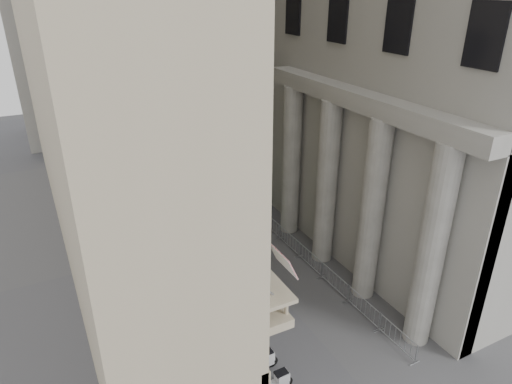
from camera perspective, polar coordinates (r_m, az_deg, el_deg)
iron_fence at (r=29.22m, az=-10.58°, el=-8.36°), size 0.30×28.00×1.40m
blue_awning at (r=38.39m, az=-2.10°, el=0.54°), size 1.60×3.00×3.00m
scooter_2 at (r=21.85m, az=0.56°, el=-21.45°), size 1.41×0.59×1.50m
scooter_3 at (r=22.67m, az=-1.05°, el=-19.34°), size 1.41×0.59×1.50m
scooter_4 at (r=23.53m, az=-2.50°, el=-17.36°), size 1.41×0.59×1.50m
scooter_5 at (r=24.43m, az=-3.82°, el=-15.51°), size 1.41×0.59×1.50m
scooter_6 at (r=25.36m, az=-5.03°, el=-13.80°), size 1.41×0.59×1.50m
scooter_7 at (r=26.32m, az=-6.13°, el=-12.20°), size 1.41×0.59×1.50m
scooter_8 at (r=27.32m, az=-7.14°, el=-10.71°), size 1.41×0.59×1.50m
scooter_9 at (r=28.33m, az=-8.08°, el=-9.32°), size 1.41×0.59×1.50m
scooter_10 at (r=29.37m, az=-8.93°, el=-8.03°), size 1.41×0.59×1.50m
scooter_11 at (r=30.43m, az=-9.73°, el=-6.82°), size 1.41×0.59×1.50m
scooter_12 at (r=31.51m, az=-10.47°, el=-5.70°), size 1.41×0.59×1.50m
scooter_13 at (r=32.60m, az=-11.15°, el=-4.65°), size 1.41×0.59×1.50m
scooter_14 at (r=33.71m, az=-11.79°, el=-3.67°), size 1.41×0.59×1.50m
barrier_0 at (r=23.85m, az=17.09°, el=-17.99°), size 0.60×2.40×1.10m
barrier_1 at (r=25.18m, az=13.14°, el=-14.80°), size 0.60×2.40×1.10m
barrier_2 at (r=26.67m, az=9.70°, el=-11.89°), size 0.60×2.40×1.10m
barrier_3 at (r=28.31m, az=6.70°, el=-9.27°), size 0.60×2.40×1.10m
barrier_4 at (r=30.06m, az=4.09°, el=-6.92°), size 0.60×2.40×1.10m
barrier_5 at (r=31.92m, az=1.79°, el=-4.82°), size 0.60×2.40×1.10m
security_tent at (r=33.13m, az=-10.13°, el=0.79°), size 3.69×3.69×3.00m
street_lamp at (r=31.32m, az=-11.62°, el=3.45°), size 2.55×0.39×7.81m
info_kiosk at (r=30.25m, az=-11.55°, el=-5.09°), size 0.33×0.90×1.89m
pedestrian_a at (r=31.42m, az=-5.08°, el=-3.42°), size 0.77×0.56×1.93m
pedestrian_b at (r=45.69m, az=-8.65°, el=5.52°), size 0.85×0.67×1.75m
pedestrian_c at (r=38.32m, az=-8.01°, el=1.91°), size 1.00×0.66×2.02m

